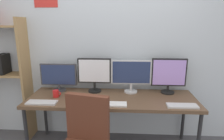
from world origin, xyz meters
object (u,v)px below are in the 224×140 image
at_px(monitor_far_right, 169,75).
at_px(monitor_center_right, 131,74).
at_px(desk, 112,101).
at_px(computer_mouse, 91,103).
at_px(monitor_center_left, 94,73).
at_px(coffee_mug, 56,94).
at_px(keyboard_left, 42,102).
at_px(monitor_far_left, 59,76).
at_px(keyboard_center, 111,104).
at_px(keyboard_right, 182,106).

bearing_deg(monitor_far_right, monitor_center_right, 180.00).
xyz_separation_m(desk, computer_mouse, (-0.23, -0.24, 0.07)).
distance_m(monitor_center_left, monitor_center_right, 0.50).
bearing_deg(coffee_mug, keyboard_left, -116.07).
height_order(desk, monitor_far_left, monitor_far_left).
bearing_deg(monitor_far_left, desk, -15.82).
bearing_deg(desk, keyboard_center, -90.00).
height_order(keyboard_right, computer_mouse, computer_mouse).
height_order(keyboard_center, coffee_mug, coffee_mug).
xyz_separation_m(monitor_far_right, keyboard_right, (0.07, -0.44, -0.25)).
bearing_deg(monitor_far_right, computer_mouse, -155.15).
height_order(monitor_center_right, monitor_far_right, monitor_far_right).
distance_m(monitor_far_left, keyboard_center, 0.89).
xyz_separation_m(monitor_far_left, monitor_far_right, (1.50, 0.00, 0.05)).
xyz_separation_m(monitor_far_left, keyboard_left, (-0.07, -0.44, -0.20)).
distance_m(monitor_far_right, computer_mouse, 1.10).
distance_m(monitor_far_left, monitor_center_left, 0.50).
relative_size(keyboard_center, coffee_mug, 3.54).
height_order(keyboard_left, keyboard_center, same).
relative_size(monitor_far_left, monitor_far_right, 1.05).
height_order(desk, coffee_mug, coffee_mug).
bearing_deg(monitor_far_left, keyboard_right, -15.75).
height_order(monitor_center_left, computer_mouse, monitor_center_left).
relative_size(keyboard_right, coffee_mug, 3.27).
height_order(monitor_far_right, keyboard_right, monitor_far_right).
xyz_separation_m(monitor_far_right, coffee_mug, (-1.47, -0.23, -0.21)).
relative_size(keyboard_left, keyboard_right, 1.02).
relative_size(monitor_far_left, coffee_mug, 4.73).
xyz_separation_m(monitor_far_left, keyboard_center, (0.75, -0.44, -0.20)).
xyz_separation_m(keyboard_center, keyboard_right, (0.82, 0.00, 0.00)).
xyz_separation_m(monitor_center_right, monitor_far_right, (0.50, -0.00, 0.00)).
bearing_deg(keyboard_left, monitor_far_left, 81.01).
xyz_separation_m(monitor_far_right, keyboard_center, (-0.75, -0.44, -0.25)).
height_order(desk, computer_mouse, computer_mouse).
bearing_deg(monitor_center_left, computer_mouse, -87.03).
bearing_deg(keyboard_center, keyboard_left, 180.00).
distance_m(monitor_far_right, keyboard_right, 0.51).
height_order(monitor_far_right, coffee_mug, monitor_far_right).
bearing_deg(keyboard_right, computer_mouse, -179.49).
xyz_separation_m(desk, coffee_mug, (-0.72, -0.02, 0.10)).
bearing_deg(monitor_center_right, monitor_far_right, -0.00).
relative_size(desk, monitor_center_left, 4.58).
height_order(monitor_center_left, keyboard_center, monitor_center_left).
relative_size(keyboard_right, computer_mouse, 3.61).
relative_size(monitor_center_left, keyboard_right, 1.35).
bearing_deg(keyboard_right, monitor_far_right, 98.99).
distance_m(monitor_far_right, keyboard_center, 0.90).
bearing_deg(monitor_center_right, monitor_far_left, -180.00).
xyz_separation_m(monitor_center_left, coffee_mug, (-0.47, -0.23, -0.22)).
xyz_separation_m(monitor_center_right, coffee_mug, (-0.97, -0.23, -0.21)).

